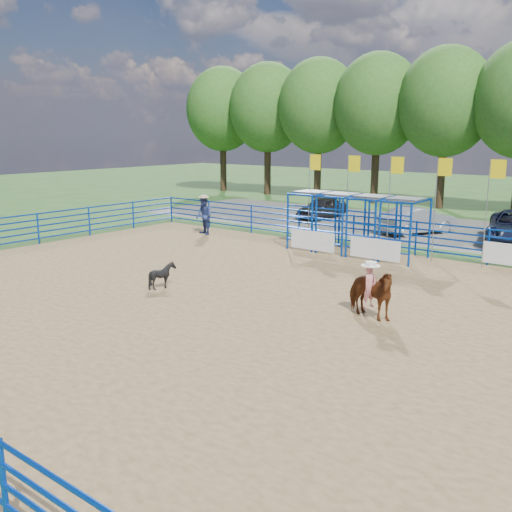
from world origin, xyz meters
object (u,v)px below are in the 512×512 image
object	(u,v)px
calf	(162,276)
car_a	(322,208)
spectator_cowboy	(204,215)
car_b	(418,220)
horse_and_rider	(370,290)

from	to	relation	value
calf	car_a	world-z (taller)	car_a
calf	spectator_cowboy	distance (m)	10.41
calf	car_b	world-z (taller)	car_b
spectator_cowboy	car_a	world-z (taller)	spectator_cowboy
horse_and_rider	car_b	xyz separation A→B (m)	(-4.45, 14.11, -0.13)
car_a	car_b	distance (m)	7.05
horse_and_rider	calf	distance (m)	7.09
spectator_cowboy	horse_and_rider	bearing A→B (deg)	-28.37
car_a	calf	bearing A→B (deg)	-72.43
spectator_cowboy	car_b	bearing A→B (deg)	39.90
spectator_cowboy	car_b	size ratio (longest dim) A/B	0.47
car_a	car_b	world-z (taller)	car_b
spectator_cowboy	car_a	size ratio (longest dim) A/B	0.53
spectator_cowboy	car_b	xyz separation A→B (m)	(8.51, 7.11, -0.31)
calf	car_b	size ratio (longest dim) A/B	0.21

